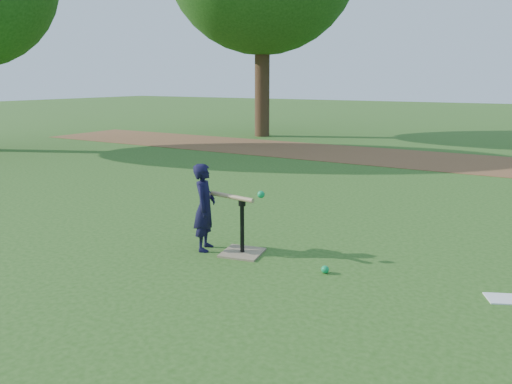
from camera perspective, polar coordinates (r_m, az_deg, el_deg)
The scene contains 7 objects.
ground at distance 5.82m, azimuth 2.58°, elevation -6.38°, with size 80.00×80.00×0.00m, color #285116.
dirt_strip at distance 12.77m, azimuth 18.72°, elevation 3.52°, with size 24.00×3.00×0.01m, color brown.
child at distance 5.65m, azimuth -5.89°, elevation -1.75°, with size 0.36×0.24×1.00m, color black.
wiffle_ball_ground at distance 5.12m, azimuth 7.90°, elevation -8.76°, with size 0.08×0.08×0.08m, color #0D964D.
clipboard at distance 5.03m, azimuth 26.52°, elevation -10.87°, with size 0.30×0.23×0.01m, color white.
batting_tee at distance 5.60m, azimuth -1.58°, elevation -5.99°, with size 0.50×0.50×0.61m.
swing_action at distance 5.47m, azimuth -2.39°, elevation -0.47°, with size 0.72×0.15×0.13m.
Camera 1 is at (2.58, -4.86, 1.91)m, focal length 35.00 mm.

